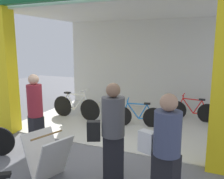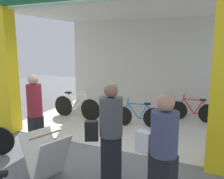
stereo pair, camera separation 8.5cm
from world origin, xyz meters
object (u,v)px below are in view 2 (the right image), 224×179
object	(u,v)px
bicycle_inside_1	(76,107)
pedestrian_0	(110,133)
bicycle_inside_2	(193,111)
pedestrian_2	(162,152)
sandwich_board_sign	(47,156)
bicycle_inside_0	(138,116)
pedestrian_1	(35,113)

from	to	relation	value
bicycle_inside_1	pedestrian_0	bearing A→B (deg)	-49.04
bicycle_inside_2	pedestrian_2	bearing A→B (deg)	-89.43
sandwich_board_sign	pedestrian_2	distance (m)	2.03
sandwich_board_sign	pedestrian_2	size ratio (longest dim) A/B	0.51
bicycle_inside_1	sandwich_board_sign	distance (m)	3.40
bicycle_inside_0	pedestrian_2	world-z (taller)	pedestrian_2
bicycle_inside_0	pedestrian_2	xyz separation A→B (m)	(1.38, -3.16, 0.55)
bicycle_inside_2	pedestrian_1	distance (m)	4.54
bicycle_inside_0	bicycle_inside_1	distance (m)	1.98
pedestrian_0	pedestrian_1	xyz separation A→B (m)	(-1.96, 0.48, -0.03)
bicycle_inside_1	pedestrian_0	size ratio (longest dim) A/B	0.99
sandwich_board_sign	bicycle_inside_1	bearing A→B (deg)	114.12
pedestrian_0	bicycle_inside_0	bearing A→B (deg)	99.39
pedestrian_0	pedestrian_1	world-z (taller)	pedestrian_0
pedestrian_0	pedestrian_2	world-z (taller)	pedestrian_0
bicycle_inside_2	pedestrian_2	xyz separation A→B (m)	(0.04, -4.32, 0.55)
sandwich_board_sign	pedestrian_1	world-z (taller)	pedestrian_1
bicycle_inside_0	bicycle_inside_2	bearing A→B (deg)	40.95
bicycle_inside_2	sandwich_board_sign	bearing A→B (deg)	-114.29
bicycle_inside_2	pedestrian_2	world-z (taller)	pedestrian_2
pedestrian_0	pedestrian_1	distance (m)	2.02
bicycle_inside_1	bicycle_inside_2	size ratio (longest dim) A/B	1.16
sandwich_board_sign	pedestrian_2	world-z (taller)	pedestrian_2
bicycle_inside_1	sandwich_board_sign	size ratio (longest dim) A/B	1.97
bicycle_inside_1	pedestrian_1	world-z (taller)	pedestrian_1
bicycle_inside_0	pedestrian_1	bearing A→B (deg)	-122.29
pedestrian_2	pedestrian_0	bearing A→B (deg)	160.52
bicycle_inside_2	pedestrian_1	world-z (taller)	pedestrian_1
bicycle_inside_0	pedestrian_0	xyz separation A→B (m)	(0.47, -2.84, 0.56)
pedestrian_1	bicycle_inside_2	bearing A→B (deg)	51.22
bicycle_inside_2	pedestrian_0	xyz separation A→B (m)	(-0.86, -4.00, 0.56)
bicycle_inside_0	pedestrian_0	size ratio (longest dim) A/B	0.84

